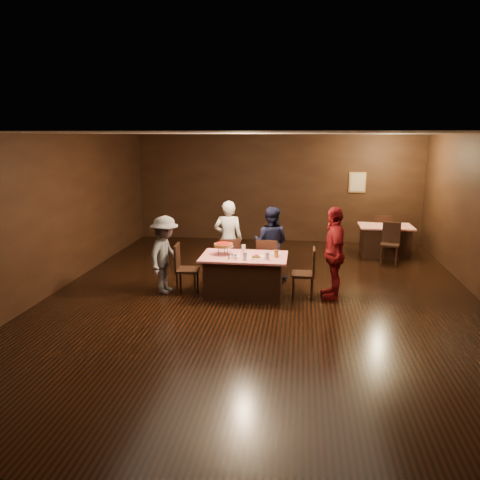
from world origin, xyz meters
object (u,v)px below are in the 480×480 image
object	(u,v)px
chair_back_near	(390,243)
glass_back	(244,248)
diner_grey_knit	(165,255)
glass_front_left	(245,256)
diner_navy_hoodie	(271,243)
main_table	(244,275)
plate_empty	(274,254)
chair_far_left	(229,260)
chair_far_right	(268,261)
chair_end_left	(187,269)
glass_amber	(276,254)
diner_white_jacket	(228,239)
pizza_stand	(223,245)
back_table	(385,241)
chair_back_far	(381,232)
chair_end_right	(303,273)
diner_red_shirt	(334,253)
glass_front_right	(267,256)

from	to	relation	value
chair_back_near	glass_back	world-z (taller)	chair_back_near
glass_back	chair_back_near	bearing A→B (deg)	37.18
diner_grey_knit	glass_front_left	bearing A→B (deg)	-90.24
diner_navy_hoodie	glass_front_left	world-z (taller)	diner_navy_hoodie
main_table	plate_empty	xyz separation A→B (m)	(0.55, 0.15, 0.39)
chair_far_left	chair_back_near	bearing A→B (deg)	-165.02
chair_far_right	chair_end_left	distance (m)	1.68
plate_empty	glass_amber	world-z (taller)	glass_amber
chair_far_left	plate_empty	bearing A→B (deg)	133.61
diner_white_jacket	pizza_stand	distance (m)	1.09
chair_end_left	back_table	bearing A→B (deg)	-54.77
chair_back_far	diner_white_jacket	bearing A→B (deg)	42.59
back_table	glass_back	size ratio (longest dim) A/B	9.29
glass_front_left	glass_back	bearing A→B (deg)	99.46
chair_end_right	diner_white_jacket	distance (m)	1.97
diner_navy_hoodie	glass_front_left	xyz separation A→B (m)	(-0.37, -1.44, 0.07)
chair_far_right	diner_grey_knit	size ratio (longest dim) A/B	0.64
back_table	diner_navy_hoodie	size ratio (longest dim) A/B	0.85
chair_end_right	diner_navy_hoodie	world-z (taller)	diner_navy_hoodie
plate_empty	glass_amber	xyz separation A→B (m)	(0.05, -0.20, 0.06)
glass_front_left	glass_back	xyz separation A→B (m)	(-0.10, 0.60, 0.00)
chair_far_left	glass_front_left	world-z (taller)	chair_far_left
back_table	diner_grey_knit	xyz separation A→B (m)	(-4.66, -3.44, 0.36)
diner_navy_hoodie	diner_grey_knit	size ratio (longest dim) A/B	1.03
diner_red_shirt	glass_back	bearing A→B (deg)	-102.41
plate_empty	glass_front_right	bearing A→B (deg)	-104.04
diner_navy_hoodie	glass_front_right	distance (m)	1.39
chair_far_left	chair_back_near	world-z (taller)	same
diner_red_shirt	glass_amber	xyz separation A→B (m)	(-1.05, -0.13, -0.02)
chair_end_right	diner_navy_hoodie	size ratio (longest dim) A/B	0.62
diner_white_jacket	glass_front_right	size ratio (longest dim) A/B	11.76
glass_back	pizza_stand	bearing A→B (deg)	-144.46
chair_end_right	pizza_stand	bearing A→B (deg)	-91.33
main_table	diner_grey_knit	size ratio (longest dim) A/B	1.07
glass_amber	diner_grey_knit	bearing A→B (deg)	179.19
chair_far_right	chair_back_far	distance (m)	4.27
back_table	plate_empty	distance (m)	4.19
glass_back	glass_front_right	bearing A→B (deg)	-47.73
chair_far_right	chair_end_right	world-z (taller)	same
back_table	diner_grey_knit	distance (m)	5.80
diner_white_jacket	chair_end_left	bearing A→B (deg)	56.54
diner_white_jacket	glass_front_left	size ratio (longest dim) A/B	11.76
diner_white_jacket	glass_amber	xyz separation A→B (m)	(1.08, -1.18, 0.02)
diner_grey_knit	back_table	bearing A→B (deg)	-43.70
diner_grey_knit	pizza_stand	xyz separation A→B (m)	(1.12, 0.07, 0.21)
plate_empty	chair_back_far	bearing A→B (deg)	56.20
main_table	chair_far_left	xyz separation A→B (m)	(-0.40, 0.75, 0.09)
pizza_stand	glass_front_right	distance (m)	0.91
chair_far_right	glass_front_left	xyz separation A→B (m)	(-0.35, -1.05, 0.37)
chair_far_right	chair_end_left	world-z (taller)	same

